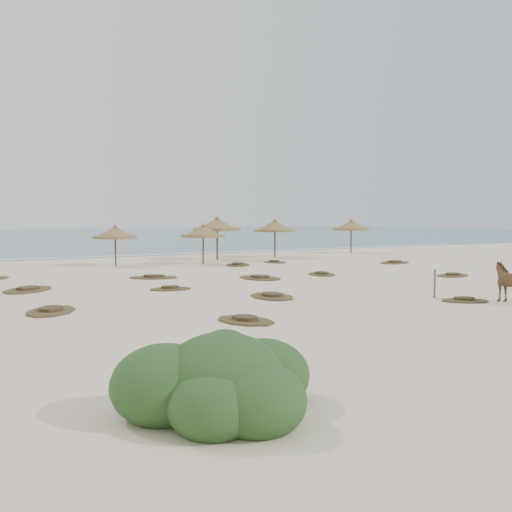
% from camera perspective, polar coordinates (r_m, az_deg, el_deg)
% --- Properties ---
extents(ground, '(160.00, 160.00, 0.00)m').
position_cam_1_polar(ground, '(20.93, 9.12, -4.25)').
color(ground, beige).
rests_on(ground, ground).
extents(ocean, '(200.00, 100.00, 0.01)m').
position_cam_1_polar(ocean, '(91.97, -22.14, 1.85)').
color(ocean, '#255470').
rests_on(ocean, ground).
extents(foam_line, '(70.00, 0.60, 0.01)m').
position_cam_1_polar(foam_line, '(44.09, -12.91, 0.02)').
color(foam_line, white).
rests_on(foam_line, ground).
extents(palapa_2, '(3.33, 3.33, 2.52)m').
position_cam_1_polar(palapa_2, '(35.24, -13.90, 2.21)').
color(palapa_2, '#503A29').
rests_on(palapa_2, ground).
extents(palapa_3, '(3.63, 3.63, 3.05)m').
position_cam_1_polar(palapa_3, '(39.08, -3.91, 3.08)').
color(palapa_3, '#503A29').
rests_on(palapa_3, ground).
extents(palapa_4, '(3.05, 3.05, 2.57)m').
position_cam_1_polar(palapa_4, '(35.60, -5.32, 2.39)').
color(palapa_4, '#503A29').
rests_on(palapa_4, ground).
extents(palapa_5, '(3.11, 3.11, 2.85)m').
position_cam_1_polar(palapa_5, '(41.38, 1.91, 2.93)').
color(palapa_5, '#503A29').
rests_on(palapa_5, ground).
extents(palapa_6, '(3.70, 3.70, 2.83)m').
position_cam_1_polar(palapa_6, '(47.19, 9.50, 2.99)').
color(palapa_6, '#503A29').
rests_on(palapa_6, ground).
extents(fence_post_near, '(0.09, 0.09, 1.06)m').
position_cam_1_polar(fence_post_near, '(21.85, 17.44, -2.64)').
color(fence_post_near, '#6E6152').
rests_on(fence_post_near, ground).
extents(bush, '(3.22, 2.83, 1.44)m').
position_cam_1_polar(bush, '(8.80, -3.41, -12.61)').
color(bush, '#2E5323').
rests_on(bush, ground).
extents(scrub_0, '(2.23, 2.57, 0.16)m').
position_cam_1_polar(scrub_0, '(18.93, -19.84, -5.15)').
color(scrub_0, brown).
rests_on(scrub_0, ground).
extents(scrub_1, '(2.81, 2.92, 0.16)m').
position_cam_1_polar(scrub_1, '(24.66, -21.83, -3.12)').
color(scrub_1, brown).
rests_on(scrub_1, ground).
extents(scrub_2, '(1.86, 1.38, 0.16)m').
position_cam_1_polar(scrub_2, '(23.46, -8.56, -3.23)').
color(scrub_2, brown).
rests_on(scrub_2, ground).
extents(scrub_3, '(1.84, 2.66, 0.16)m').
position_cam_1_polar(scrub_3, '(27.31, 0.39, -2.17)').
color(scrub_3, brown).
rests_on(scrub_3, ground).
extents(scrub_4, '(2.36, 1.87, 0.16)m').
position_cam_1_polar(scrub_4, '(30.11, 19.09, -1.81)').
color(scrub_4, brown).
rests_on(scrub_4, ground).
extents(scrub_5, '(3.07, 2.62, 0.16)m').
position_cam_1_polar(scrub_5, '(37.43, 13.68, -0.61)').
color(scrub_5, brown).
rests_on(scrub_5, ground).
extents(scrub_7, '(2.33, 2.59, 0.16)m').
position_cam_1_polar(scrub_7, '(34.60, -1.81, -0.87)').
color(scrub_7, brown).
rests_on(scrub_7, ground).
extents(scrub_9, '(1.68, 2.36, 0.16)m').
position_cam_1_polar(scrub_9, '(21.06, 1.61, -4.01)').
color(scrub_9, brown).
rests_on(scrub_9, ground).
extents(scrub_10, '(1.40, 1.96, 0.16)m').
position_cam_1_polar(scrub_10, '(36.67, 1.87, -0.59)').
color(scrub_10, brown).
rests_on(scrub_10, ground).
extents(scrub_11, '(1.72, 2.18, 0.16)m').
position_cam_1_polar(scrub_11, '(16.24, -1.07, -6.41)').
color(scrub_11, brown).
rests_on(scrub_11, ground).
extents(scrub_12, '(1.96, 1.77, 0.16)m').
position_cam_1_polar(scrub_12, '(21.30, 20.15, -4.16)').
color(scrub_12, brown).
rests_on(scrub_12, ground).
extents(scrub_13, '(2.81, 2.53, 0.16)m').
position_cam_1_polar(scrub_13, '(27.97, -10.21, -2.09)').
color(scrub_13, brown).
rests_on(scrub_13, ground).
extents(scrub_14, '(1.84, 2.30, 0.16)m').
position_cam_1_polar(scrub_14, '(29.20, 6.59, -1.79)').
color(scrub_14, brown).
rests_on(scrub_14, ground).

